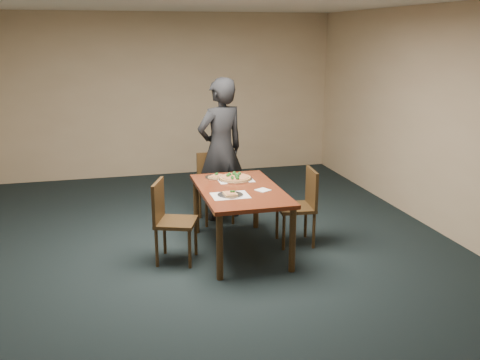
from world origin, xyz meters
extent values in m
plane|color=black|center=(0.00, 0.00, 0.00)|extent=(8.00, 8.00, 0.00)
plane|color=#CDB38E|center=(0.00, 4.00, 1.40)|extent=(6.00, 0.00, 6.00)
plane|color=#CDB38E|center=(0.00, -4.00, 1.40)|extent=(6.00, 0.00, 6.00)
plane|color=#CDB38E|center=(3.00, 0.00, 1.40)|extent=(0.00, 8.00, 8.00)
cube|color=#541F10|center=(0.40, 0.25, 0.73)|extent=(0.90, 1.50, 0.04)
cylinder|color=black|center=(0.01, -0.44, 0.35)|extent=(0.07, 0.07, 0.70)
cylinder|color=black|center=(0.01, 0.94, 0.35)|extent=(0.07, 0.07, 0.70)
cylinder|color=black|center=(0.79, -0.44, 0.35)|extent=(0.07, 0.07, 0.70)
cylinder|color=black|center=(0.79, 0.94, 0.35)|extent=(0.07, 0.07, 0.70)
cube|color=black|center=(0.34, 1.31, 0.45)|extent=(0.44, 0.44, 0.04)
cylinder|color=black|center=(0.17, 1.12, 0.21)|extent=(0.04, 0.04, 0.43)
cylinder|color=black|center=(0.15, 1.48, 0.21)|extent=(0.04, 0.04, 0.43)
cylinder|color=black|center=(0.53, 1.14, 0.21)|extent=(0.04, 0.04, 0.43)
cylinder|color=black|center=(0.51, 1.50, 0.21)|extent=(0.04, 0.04, 0.43)
cube|color=black|center=(0.33, 1.50, 0.69)|extent=(0.42, 0.06, 0.44)
cube|color=black|center=(-0.35, 0.15, 0.45)|extent=(0.54, 0.54, 0.04)
cylinder|color=black|center=(-0.24, -0.09, 0.21)|extent=(0.04, 0.04, 0.43)
cylinder|color=black|center=(-0.58, 0.04, 0.21)|extent=(0.04, 0.04, 0.43)
cylinder|color=black|center=(-0.12, 0.25, 0.21)|extent=(0.04, 0.04, 0.43)
cylinder|color=black|center=(-0.46, 0.38, 0.21)|extent=(0.04, 0.04, 0.43)
cube|color=black|center=(-0.53, 0.21, 0.69)|extent=(0.18, 0.41, 0.44)
cube|color=black|center=(1.09, 0.30, 0.45)|extent=(0.46, 0.46, 0.04)
cylinder|color=black|center=(0.93, 0.50, 0.21)|extent=(0.04, 0.04, 0.43)
cylinder|color=black|center=(1.29, 0.46, 0.21)|extent=(0.04, 0.04, 0.43)
cylinder|color=black|center=(0.90, 0.14, 0.21)|extent=(0.04, 0.04, 0.43)
cylinder|color=black|center=(1.25, 0.10, 0.21)|extent=(0.04, 0.04, 0.43)
cube|color=black|center=(1.28, 0.28, 0.69)|extent=(0.08, 0.42, 0.44)
imported|color=black|center=(0.44, 1.45, 0.95)|extent=(0.81, 0.67, 1.90)
cube|color=white|center=(0.44, 0.63, 0.75)|extent=(0.42, 0.32, 0.00)
cube|color=white|center=(0.23, 0.02, 0.75)|extent=(0.40, 0.30, 0.00)
cylinder|color=silver|center=(0.44, 0.63, 0.76)|extent=(0.41, 0.41, 0.01)
cylinder|color=#B77D46|center=(0.44, 0.63, 0.77)|extent=(0.37, 0.37, 0.02)
cylinder|color=tan|center=(0.44, 0.63, 0.79)|extent=(0.33, 0.33, 0.01)
sphere|color=#144114|center=(0.44, 0.72, 0.80)|extent=(0.04, 0.04, 0.04)
sphere|color=#144114|center=(0.46, 0.75, 0.80)|extent=(0.04, 0.04, 0.04)
sphere|color=#144114|center=(0.38, 0.56, 0.80)|extent=(0.04, 0.04, 0.04)
sphere|color=#144114|center=(0.43, 0.50, 0.81)|extent=(0.04, 0.04, 0.04)
sphere|color=#144114|center=(0.47, 0.61, 0.80)|extent=(0.04, 0.04, 0.04)
sphere|color=#144114|center=(0.44, 0.58, 0.80)|extent=(0.04, 0.04, 0.04)
sphere|color=#144114|center=(0.39, 0.70, 0.80)|extent=(0.04, 0.04, 0.04)
sphere|color=#144114|center=(0.35, 0.66, 0.80)|extent=(0.04, 0.04, 0.04)
sphere|color=#144114|center=(0.51, 0.72, 0.80)|extent=(0.04, 0.04, 0.04)
sphere|color=#144114|center=(0.39, 0.73, 0.80)|extent=(0.03, 0.03, 0.03)
sphere|color=#144114|center=(0.50, 0.69, 0.80)|extent=(0.04, 0.04, 0.04)
sphere|color=#144114|center=(0.46, 0.65, 0.81)|extent=(0.04, 0.04, 0.04)
sphere|color=#144114|center=(0.38, 0.51, 0.80)|extent=(0.03, 0.03, 0.03)
cylinder|color=silver|center=(0.23, 0.02, 0.76)|extent=(0.28, 0.28, 0.01)
cube|color=#B77D46|center=(0.23, 0.02, 0.77)|extent=(0.14, 0.18, 0.02)
cube|color=tan|center=(0.23, 0.02, 0.78)|extent=(0.11, 0.14, 0.01)
sphere|color=#144114|center=(0.27, 0.02, 0.79)|extent=(0.03, 0.03, 0.03)
sphere|color=#144114|center=(0.25, 0.03, 0.79)|extent=(0.03, 0.03, 0.03)
cylinder|color=silver|center=(0.24, 0.78, 0.76)|extent=(0.28, 0.28, 0.01)
cube|color=#B77D46|center=(0.24, 0.78, 0.77)|extent=(0.21, 0.21, 0.02)
cube|color=tan|center=(0.24, 0.78, 0.78)|extent=(0.17, 0.17, 0.01)
sphere|color=#144114|center=(0.24, 0.79, 0.79)|extent=(0.03, 0.03, 0.03)
sphere|color=#144114|center=(0.25, 0.80, 0.79)|extent=(0.03, 0.03, 0.03)
cube|color=white|center=(0.63, 0.12, 0.75)|extent=(0.19, 0.19, 0.01)
camera|label=1|loc=(-1.04, -5.36, 2.44)|focal=40.00mm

